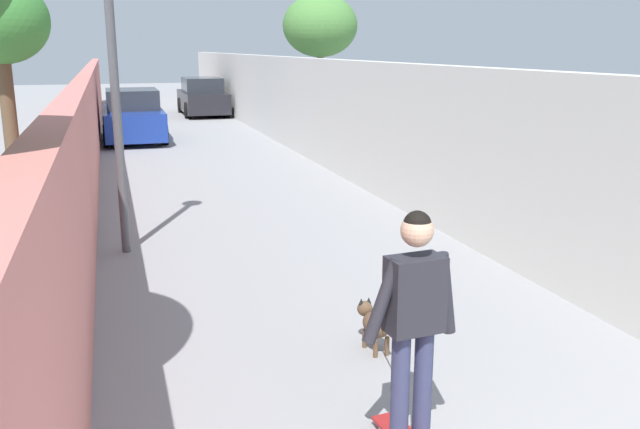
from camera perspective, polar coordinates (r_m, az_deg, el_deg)
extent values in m
plane|color=gray|center=(15.82, -8.85, 3.66)|extent=(80.00, 80.00, 0.00)
cube|color=#CC726B|center=(13.53, -19.14, 6.02)|extent=(48.00, 0.30, 2.19)
cube|color=silver|center=(14.38, 2.98, 7.84)|extent=(48.00, 0.30, 2.51)
cylinder|color=brown|center=(14.60, -24.68, 7.09)|extent=(0.28, 0.28, 2.71)
cylinder|color=#473523|center=(21.42, 0.00, 10.16)|extent=(0.22, 0.22, 2.73)
ellipsoid|color=#4C843D|center=(21.38, 0.00, 15.64)|extent=(2.28, 2.28, 1.89)
cylinder|color=#4C4C51|center=(9.46, -16.87, 9.69)|extent=(0.12, 0.12, 4.35)
cylinder|color=beige|center=(5.33, 6.66, -17.29)|extent=(0.06, 0.04, 0.06)
cylinder|color=#333859|center=(4.81, 6.76, -14.46)|extent=(0.14, 0.14, 0.84)
cylinder|color=#333859|center=(4.89, 8.66, -14.01)|extent=(0.14, 0.14, 0.84)
cube|color=#26262D|center=(4.57, 8.00, -6.69)|extent=(0.25, 0.40, 0.52)
cylinder|color=#26262D|center=(4.47, 5.30, -7.27)|extent=(0.11, 0.29, 0.58)
cylinder|color=#26262D|center=(4.70, 10.53, -6.53)|extent=(0.11, 0.18, 0.59)
sphere|color=tan|center=(4.44, 8.19, -1.34)|extent=(0.22, 0.22, 0.22)
sphere|color=black|center=(4.43, 8.20, -0.86)|extent=(0.19, 0.19, 0.19)
ellipsoid|color=brown|center=(6.40, 4.74, -9.23)|extent=(0.38, 0.25, 0.22)
sphere|color=brown|center=(6.58, 3.81, -7.92)|extent=(0.15, 0.15, 0.15)
cone|color=black|center=(6.53, 3.50, -7.32)|extent=(0.05, 0.05, 0.06)
cone|color=black|center=(6.56, 4.13, -7.22)|extent=(0.05, 0.05, 0.06)
cylinder|color=brown|center=(6.55, 3.77, -10.39)|extent=(0.04, 0.04, 0.18)
cylinder|color=brown|center=(6.59, 4.73, -10.21)|extent=(0.04, 0.04, 0.18)
cylinder|color=brown|center=(6.36, 4.70, -11.17)|extent=(0.04, 0.04, 0.18)
cylinder|color=brown|center=(6.41, 5.67, -10.98)|extent=(0.04, 0.04, 0.18)
cylinder|color=brown|center=(6.19, 5.73, -9.31)|extent=(0.14, 0.04, 0.13)
cylinder|color=black|center=(5.49, 6.10, -8.19)|extent=(1.60, 0.39, 0.66)
cube|color=navy|center=(21.52, -15.44, 7.53)|extent=(4.14, 1.70, 0.80)
cube|color=#262B33|center=(21.46, -15.56, 9.34)|extent=(2.15, 1.50, 0.60)
cylinder|color=black|center=(22.81, -17.53, 7.12)|extent=(0.64, 0.22, 0.64)
cylinder|color=black|center=(22.85, -13.54, 7.39)|extent=(0.64, 0.22, 0.64)
cylinder|color=black|center=(20.26, -17.50, 6.34)|extent=(0.64, 0.22, 0.64)
cylinder|color=black|center=(20.31, -13.02, 6.64)|extent=(0.64, 0.22, 0.64)
cube|color=black|center=(29.09, -9.85, 9.38)|extent=(4.20, 1.70, 0.80)
cube|color=#262B33|center=(29.05, -9.91, 10.72)|extent=(2.18, 1.50, 0.60)
cylinder|color=black|center=(30.31, -11.67, 9.02)|extent=(0.64, 0.22, 0.64)
cylinder|color=black|center=(30.51, -8.68, 9.18)|extent=(0.64, 0.22, 0.64)
cylinder|color=black|center=(27.73, -11.10, 8.61)|extent=(0.64, 0.22, 0.64)
cylinder|color=black|center=(27.95, -7.85, 8.78)|extent=(0.64, 0.22, 0.64)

